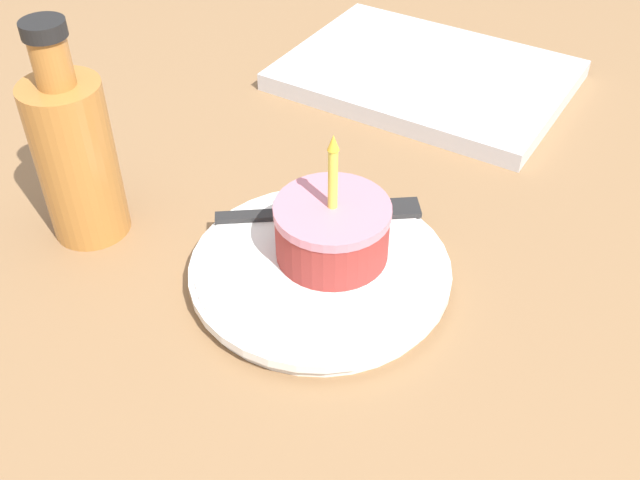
% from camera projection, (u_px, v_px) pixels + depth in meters
% --- Properties ---
extents(ground_plane, '(2.40, 2.40, 0.04)m').
position_uv_depth(ground_plane, '(304.00, 300.00, 0.63)').
color(ground_plane, olive).
rests_on(ground_plane, ground).
extents(plate, '(0.21, 0.21, 0.02)m').
position_uv_depth(plate, '(320.00, 271.00, 0.61)').
color(plate, white).
rests_on(plate, ground_plane).
extents(cake_slice, '(0.09, 0.09, 0.11)m').
position_uv_depth(cake_slice, '(332.00, 230.00, 0.60)').
color(cake_slice, '#99332D').
rests_on(cake_slice, plate).
extents(fork, '(0.15, 0.12, 0.00)m').
position_uv_depth(fork, '(333.00, 212.00, 0.65)').
color(fork, '#262626').
rests_on(fork, plate).
extents(bottle, '(0.07, 0.07, 0.19)m').
position_uv_depth(bottle, '(75.00, 154.00, 0.62)').
color(bottle, '#B27233').
rests_on(bottle, ground_plane).
extents(marble_board, '(0.31, 0.23, 0.02)m').
position_uv_depth(marble_board, '(426.00, 75.00, 0.86)').
color(marble_board, silver).
rests_on(marble_board, ground_plane).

